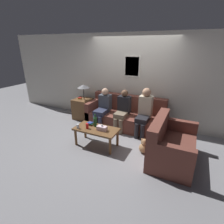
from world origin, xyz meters
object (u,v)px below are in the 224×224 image
at_px(coffee_table, 96,131).
at_px(person_middle, 123,109).
at_px(person_left, 103,106).
at_px(teddy_bear, 144,147).
at_px(wine_bottle, 95,122).
at_px(drinking_glass, 78,126).
at_px(couch_side, 170,146).
at_px(person_right, 144,110).
at_px(couch_main, 125,117).

relative_size(coffee_table, person_middle, 0.92).
relative_size(person_left, teddy_bear, 3.22).
bearing_deg(person_middle, wine_bottle, -107.11).
bearing_deg(person_middle, drinking_glass, -115.82).
height_order(couch_side, teddy_bear, couch_side).
distance_m(couch_side, teddy_bear, 0.58).
bearing_deg(wine_bottle, person_right, 46.46).
height_order(coffee_table, person_middle, person_middle).
relative_size(couch_side, wine_bottle, 4.30).
height_order(couch_side, wine_bottle, couch_side).
distance_m(couch_side, coffee_table, 1.67).
distance_m(wine_bottle, teddy_bear, 1.26).
distance_m(wine_bottle, drinking_glass, 0.42).
relative_size(couch_main, couch_side, 1.66).
xyz_separation_m(person_left, person_middle, (0.60, 0.03, 0.01)).
relative_size(drinking_glass, person_left, 0.09).
distance_m(wine_bottle, person_left, 1.01).
xyz_separation_m(couch_side, teddy_bear, (-0.55, 0.01, -0.16)).
bearing_deg(person_right, wine_bottle, -133.54).
bearing_deg(person_right, person_middle, 178.42).
relative_size(couch_main, person_left, 2.00).
height_order(couch_side, person_middle, person_middle).
distance_m(coffee_table, person_middle, 1.13).
xyz_separation_m(drinking_glass, teddy_bear, (1.50, 0.36, -0.35)).
height_order(person_right, teddy_bear, person_right).
distance_m(couch_side, person_left, 2.25).
bearing_deg(drinking_glass, person_middle, 64.18).
xyz_separation_m(wine_bottle, person_right, (0.92, 0.97, 0.11)).
height_order(wine_bottle, teddy_bear, wine_bottle).
relative_size(couch_side, person_left, 1.20).
relative_size(couch_main, person_right, 1.78).
relative_size(person_left, person_right, 0.89).
height_order(coffee_table, drinking_glass, drinking_glass).
height_order(couch_main, wine_bottle, couch_main).
relative_size(couch_side, person_right, 1.07).
height_order(couch_side, coffee_table, couch_side).
bearing_deg(teddy_bear, person_left, 149.63).
bearing_deg(couch_side, drinking_glass, 99.74).
distance_m(couch_main, drinking_glass, 1.59).
bearing_deg(wine_bottle, drinking_glass, -137.96).
bearing_deg(drinking_glass, couch_side, 9.74).
distance_m(person_left, person_right, 1.22).
bearing_deg(person_right, coffee_table, -127.99).
xyz_separation_m(couch_main, couch_side, (1.42, -1.09, 0.00)).
xyz_separation_m(drinking_glass, person_middle, (0.61, 1.26, 0.11)).
distance_m(coffee_table, teddy_bear, 1.15).
distance_m(wine_bottle, person_right, 1.34).
bearing_deg(teddy_bear, wine_bottle, -175.95).
height_order(drinking_glass, person_right, person_right).
bearing_deg(teddy_bear, drinking_glass, -166.44).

